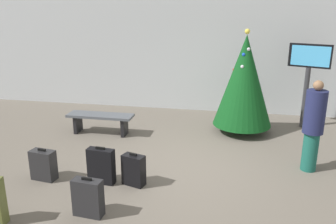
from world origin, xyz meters
The scene contains 10 objects.
ground_plane centered at (0.00, 0.00, 0.00)m, with size 16.00×16.00×0.00m, color #665E54.
back_wall centered at (0.00, 3.94, 1.54)m, with size 16.00×0.20×3.08m, color #B7BCC1.
holiday_tree centered at (1.20, 2.21, 1.26)m, with size 1.37×1.37×2.44m.
flight_info_kiosk centered at (2.71, 2.87, 1.47)m, with size 0.94×0.42×2.06m.
waiting_bench centered at (-2.08, 1.46, 0.36)m, with size 1.55×0.44×0.48m.
traveller_0 centered at (2.41, 0.37, 0.89)m, with size 0.43×0.43×1.70m.
suitcase_0 centered at (-1.00, -1.78, 0.28)m, with size 0.45×0.23×0.60m.
suitcase_1 centered at (-0.61, -0.78, 0.27)m, with size 0.42×0.30×0.58m.
suitcase_3 centered at (-1.18, -0.82, 0.31)m, with size 0.48×0.21×0.66m.
suitcase_4 centered at (-2.22, -0.89, 0.27)m, with size 0.45×0.27×0.57m.
Camera 1 is at (0.97, -5.93, 2.94)m, focal length 37.36 mm.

